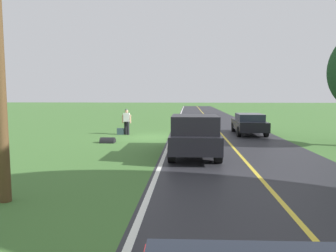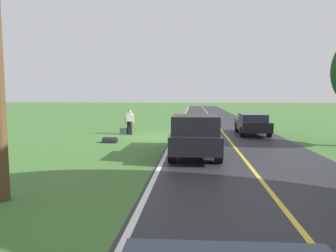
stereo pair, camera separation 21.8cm
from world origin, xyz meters
name	(u,v)px [view 2 (the right image)]	position (x,y,z in m)	size (l,w,h in m)	color
ground_plane	(153,137)	(0.00, 0.00, 0.00)	(200.00, 200.00, 0.00)	#427033
road_surface	(227,138)	(-4.63, 0.00, 0.00)	(7.02, 120.00, 0.00)	#28282D
lane_edge_line	(174,137)	(-1.30, 0.00, 0.01)	(0.16, 117.60, 0.00)	silver
lane_centre_line	(227,138)	(-4.63, 0.00, 0.01)	(0.14, 117.60, 0.00)	gold
hitchhiker_walking	(130,120)	(1.80, -1.28, 0.98)	(0.62, 0.51, 1.75)	black
suitcase_carried	(123,131)	(2.22, -1.20, 0.22)	(0.20, 0.46, 0.44)	#384C56
pickup_truck_passing	(195,134)	(-2.59, 5.79, 0.97)	(2.12, 5.41, 1.82)	black
sedan_near_oncoming	(252,123)	(-6.48, -1.96, 0.75)	(2.00, 4.44, 1.41)	black
drainage_culvert	(110,142)	(2.14, 2.39, 0.00)	(0.60, 0.60, 0.80)	black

